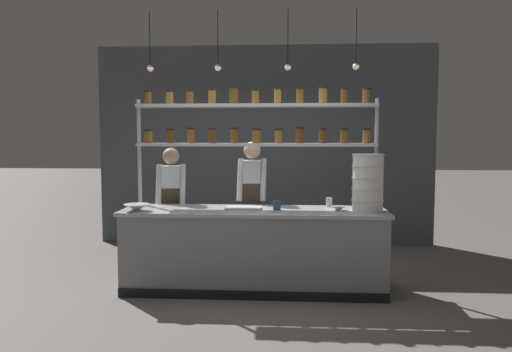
# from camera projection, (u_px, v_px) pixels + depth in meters

# --- Properties ---
(ground_plane) EXTENTS (40.00, 40.00, 0.00)m
(ground_plane) POSITION_uv_depth(u_px,v_px,m) (254.00, 290.00, 5.66)
(ground_plane) COLOR slate
(back_wall) EXTENTS (5.36, 0.12, 3.16)m
(back_wall) POSITION_uv_depth(u_px,v_px,m) (265.00, 146.00, 7.99)
(back_wall) COLOR #4C5156
(back_wall) RESTS_ON ground_plane
(prep_counter) EXTENTS (2.96, 0.76, 0.92)m
(prep_counter) POSITION_uv_depth(u_px,v_px,m) (254.00, 250.00, 5.62)
(prep_counter) COLOR gray
(prep_counter) RESTS_ON ground_plane
(spice_shelf_unit) EXTENTS (2.84, 0.28, 2.31)m
(spice_shelf_unit) POSITION_uv_depth(u_px,v_px,m) (257.00, 128.00, 5.84)
(spice_shelf_unit) COLOR #B7BABF
(spice_shelf_unit) RESTS_ON ground_plane
(chef_left) EXTENTS (0.39, 0.31, 1.59)m
(chef_left) POSITION_uv_depth(u_px,v_px,m) (171.00, 203.00, 6.20)
(chef_left) COLOR black
(chef_left) RESTS_ON ground_plane
(chef_center) EXTENTS (0.36, 0.29, 1.67)m
(chef_center) POSITION_uv_depth(u_px,v_px,m) (252.00, 198.00, 6.24)
(chef_center) COLOR black
(chef_center) RESTS_ON ground_plane
(container_stack) EXTENTS (0.35, 0.35, 0.62)m
(container_stack) POSITION_uv_depth(u_px,v_px,m) (368.00, 183.00, 5.44)
(container_stack) COLOR white
(container_stack) RESTS_ON prep_counter
(cutting_board) EXTENTS (0.40, 0.26, 0.02)m
(cutting_board) POSITION_uv_depth(u_px,v_px,m) (244.00, 208.00, 5.60)
(cutting_board) COLOR silver
(cutting_board) RESTS_ON prep_counter
(prep_bowl_near_left) EXTENTS (0.17, 0.17, 0.05)m
(prep_bowl_near_left) POSITION_uv_depth(u_px,v_px,m) (339.00, 209.00, 5.50)
(prep_bowl_near_left) COLOR silver
(prep_bowl_near_left) RESTS_ON prep_counter
(prep_bowl_center_front) EXTENTS (0.28, 0.28, 0.08)m
(prep_bowl_center_front) POSITION_uv_depth(u_px,v_px,m) (137.00, 208.00, 5.45)
(prep_bowl_center_front) COLOR silver
(prep_bowl_center_front) RESTS_ON prep_counter
(serving_cup_front) EXTENTS (0.07, 0.07, 0.10)m
(serving_cup_front) POSITION_uv_depth(u_px,v_px,m) (329.00, 202.00, 5.79)
(serving_cup_front) COLOR #B2B7BC
(serving_cup_front) RESTS_ON prep_counter
(serving_cup_by_board) EXTENTS (0.08, 0.08, 0.10)m
(serving_cup_by_board) POSITION_uv_depth(u_px,v_px,m) (277.00, 206.00, 5.53)
(serving_cup_by_board) COLOR #334C70
(serving_cup_by_board) RESTS_ON prep_counter
(pendant_light_row) EXTENTS (2.33, 0.07, 0.66)m
(pendant_light_row) POSITION_uv_depth(u_px,v_px,m) (252.00, 65.00, 5.46)
(pendant_light_row) COLOR black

